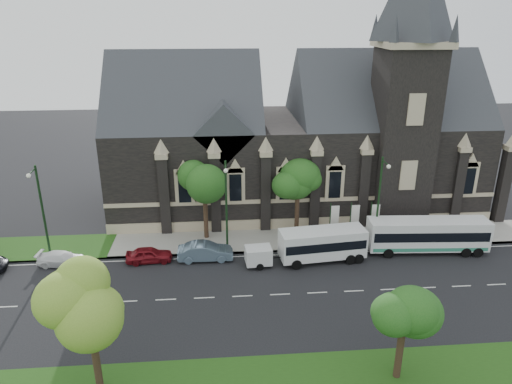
{
  "coord_description": "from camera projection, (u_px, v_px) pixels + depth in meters",
  "views": [
    {
      "loc": [
        -4.5,
        -31.74,
        20.91
      ],
      "look_at": [
        -1.43,
        6.0,
        6.5
      ],
      "focal_mm": 32.96,
      "sensor_mm": 36.0,
      "label": 1
    }
  ],
  "objects": [
    {
      "name": "box_trailer",
      "position": [
        258.0,
        255.0,
        41.31
      ],
      "size": [
        3.34,
        1.97,
        1.75
      ],
      "rotation": [
        0.0,
        0.0,
        0.08
      ],
      "color": "silver",
      "rests_on": "ground"
    },
    {
      "name": "tree_park_east",
      "position": [
        407.0,
        311.0,
        27.49
      ],
      "size": [
        3.4,
        3.4,
        6.28
      ],
      "color": "black",
      "rests_on": "ground"
    },
    {
      "name": "car_far_red",
      "position": [
        149.0,
        255.0,
        42.04
      ],
      "size": [
        4.17,
        1.87,
        1.39
      ],
      "primitive_type": "imported",
      "rotation": [
        0.0,
        0.0,
        1.63
      ],
      "color": "maroon",
      "rests_on": "ground"
    },
    {
      "name": "ground",
      "position": [
        280.0,
        294.0,
        37.35
      ],
      "size": [
        160.0,
        160.0,
        0.0
      ],
      "primitive_type": "plane",
      "color": "black",
      "rests_on": "ground"
    },
    {
      "name": "street_lamp_mid",
      "position": [
        226.0,
        203.0,
        41.84
      ],
      "size": [
        0.36,
        1.88,
        9.0
      ],
      "color": "black",
      "rests_on": "ground"
    },
    {
      "name": "car_far_white",
      "position": [
        62.0,
        259.0,
        41.5
      ],
      "size": [
        4.47,
        2.27,
        1.24
      ],
      "primitive_type": "imported",
      "rotation": [
        0.0,
        0.0,
        1.44
      ],
      "color": "white",
      "rests_on": "ground"
    },
    {
      "name": "street_lamp_far",
      "position": [
        41.0,
        209.0,
        40.63
      ],
      "size": [
        0.36,
        1.88,
        9.0
      ],
      "color": "black",
      "rests_on": "ground"
    },
    {
      "name": "banner_flag_center",
      "position": [
        353.0,
        218.0,
        45.51
      ],
      "size": [
        0.9,
        0.1,
        4.0
      ],
      "color": "black",
      "rests_on": "ground"
    },
    {
      "name": "banner_flag_right",
      "position": [
        373.0,
        217.0,
        45.66
      ],
      "size": [
        0.9,
        0.1,
        4.0
      ],
      "color": "black",
      "rests_on": "ground"
    },
    {
      "name": "shuttle_bus",
      "position": [
        323.0,
        243.0,
        41.99
      ],
      "size": [
        7.87,
        3.39,
        2.95
      ],
      "rotation": [
        0.0,
        0.0,
        0.11
      ],
      "color": "silver",
      "rests_on": "ground"
    },
    {
      "name": "street_lamp_near",
      "position": [
        380.0,
        198.0,
        42.9
      ],
      "size": [
        0.36,
        1.88,
        9.0
      ],
      "color": "black",
      "rests_on": "ground"
    },
    {
      "name": "tree_park_near",
      "position": [
        92.0,
        293.0,
        26.01
      ],
      "size": [
        4.42,
        4.42,
        8.56
      ],
      "color": "black",
      "rests_on": "ground"
    },
    {
      "name": "tree_walk_right",
      "position": [
        300.0,
        180.0,
        45.5
      ],
      "size": [
        4.08,
        4.08,
        7.8
      ],
      "color": "black",
      "rests_on": "ground"
    },
    {
      "name": "banner_flag_left",
      "position": [
        333.0,
        218.0,
        45.36
      ],
      "size": [
        0.9,
        0.1,
        4.0
      ],
      "color": "black",
      "rests_on": "ground"
    },
    {
      "name": "sedan",
      "position": [
        205.0,
        251.0,
        42.36
      ],
      "size": [
        4.97,
        1.75,
        1.64
      ],
      "primitive_type": "imported",
      "rotation": [
        0.0,
        0.0,
        1.57
      ],
      "color": "slate",
      "rests_on": "ground"
    },
    {
      "name": "tour_coach",
      "position": [
        428.0,
        235.0,
        43.48
      ],
      "size": [
        11.13,
        3.12,
        3.21
      ],
      "rotation": [
        0.0,
        0.0,
        -0.06
      ],
      "color": "silver",
      "rests_on": "ground"
    },
    {
      "name": "tree_walk_left",
      "position": [
        207.0,
        183.0,
        44.84
      ],
      "size": [
        3.91,
        3.91,
        7.64
      ],
      "color": "black",
      "rests_on": "ground"
    },
    {
      "name": "museum",
      "position": [
        305.0,
        136.0,
        52.32
      ],
      "size": [
        40.0,
        17.7,
        29.9
      ],
      "color": "black",
      "rests_on": "ground"
    },
    {
      "name": "sidewalk",
      "position": [
        268.0,
        240.0,
        46.17
      ],
      "size": [
        80.0,
        5.0,
        0.15
      ],
      "primitive_type": "cube",
      "color": "#9B978D",
      "rests_on": "ground"
    }
  ]
}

